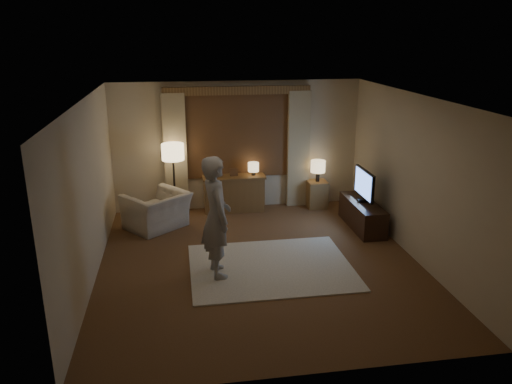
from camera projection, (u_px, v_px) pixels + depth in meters
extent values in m
cube|color=brown|center=(260.00, 264.00, 7.93)|extent=(5.00, 5.50, 0.02)
cube|color=silver|center=(260.00, 98.00, 7.13)|extent=(5.00, 5.50, 0.02)
cube|color=beige|center=(237.00, 146.00, 10.12)|extent=(5.00, 0.02, 2.60)
cube|color=beige|center=(306.00, 266.00, 4.94)|extent=(5.00, 0.02, 2.60)
cube|color=beige|center=(88.00, 193.00, 7.15)|extent=(0.02, 5.50, 2.60)
cube|color=beige|center=(416.00, 178.00, 7.91)|extent=(0.02, 5.50, 2.60)
cube|color=black|center=(237.00, 134.00, 10.02)|extent=(2.00, 0.01, 1.70)
cube|color=brown|center=(237.00, 134.00, 10.01)|extent=(2.08, 0.04, 1.78)
cube|color=tan|center=(175.00, 154.00, 9.86)|extent=(0.45, 0.12, 2.40)
cube|color=tan|center=(298.00, 150.00, 10.24)|extent=(0.45, 0.12, 2.40)
cube|color=brown|center=(237.00, 90.00, 9.70)|extent=(2.90, 0.14, 0.16)
cube|color=#F5E7CE|center=(271.00, 267.00, 7.78)|extent=(2.50, 2.00, 0.02)
cube|color=brown|center=(234.00, 194.00, 10.15)|extent=(1.20, 0.40, 0.70)
cube|color=brown|center=(234.00, 173.00, 10.02)|extent=(0.16, 0.02, 0.20)
imported|color=#999999|center=(214.00, 172.00, 9.94)|extent=(0.17, 0.13, 0.30)
cylinder|color=black|center=(253.00, 174.00, 10.09)|extent=(0.08, 0.08, 0.12)
cylinder|color=#FFD999|center=(253.00, 167.00, 10.04)|extent=(0.22, 0.22, 0.18)
cylinder|color=black|center=(176.00, 216.00, 9.93)|extent=(0.31, 0.31, 0.03)
cylinder|color=black|center=(175.00, 188.00, 9.75)|extent=(0.04, 0.04, 1.17)
cylinder|color=#FFD999|center=(173.00, 152.00, 9.53)|extent=(0.43, 0.43, 0.31)
imported|color=beige|center=(157.00, 211.00, 9.26)|extent=(1.38, 1.37, 0.68)
cube|color=brown|center=(317.00, 194.00, 10.39)|extent=(0.40, 0.40, 0.56)
cylinder|color=black|center=(318.00, 177.00, 10.27)|extent=(0.08, 0.08, 0.20)
cylinder|color=#FFD999|center=(318.00, 166.00, 10.21)|extent=(0.30, 0.30, 0.24)
cube|color=black|center=(362.00, 215.00, 9.31)|extent=(0.45, 1.40, 0.50)
cube|color=black|center=(363.00, 201.00, 9.23)|extent=(0.21, 0.09, 0.06)
cube|color=black|center=(364.00, 184.00, 9.13)|extent=(0.05, 0.85, 0.52)
cube|color=#557EE7|center=(363.00, 184.00, 9.12)|extent=(0.00, 0.79, 0.47)
imported|color=#A7A09A|center=(216.00, 217.00, 7.27)|extent=(0.54, 0.73, 1.83)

